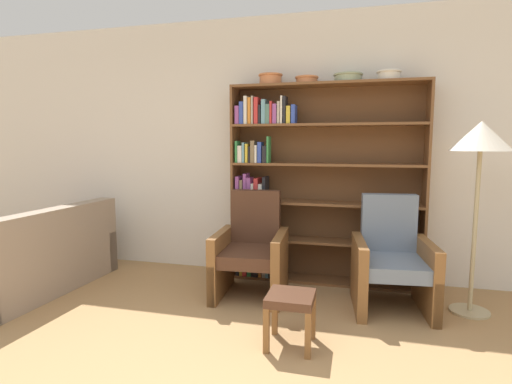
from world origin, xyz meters
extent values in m
cube|color=silver|center=(0.00, 2.72, 1.38)|extent=(12.00, 0.06, 2.75)
cube|color=brown|center=(-0.65, 2.53, 1.01)|extent=(0.02, 0.30, 2.01)
cube|color=brown|center=(1.25, 2.53, 1.01)|extent=(0.02, 0.30, 2.01)
cube|color=brown|center=(0.30, 2.53, 2.00)|extent=(1.87, 0.30, 0.03)
cube|color=brown|center=(0.30, 2.53, 0.01)|extent=(1.87, 0.30, 0.03)
cube|color=brown|center=(0.30, 2.67, 1.01)|extent=(1.87, 0.01, 2.01)
cube|color=black|center=(-0.60, 2.48, 0.12)|extent=(0.03, 0.16, 0.20)
cube|color=gold|center=(-0.56, 2.48, 0.11)|extent=(0.03, 0.17, 0.17)
cube|color=red|center=(-0.52, 2.48, 0.12)|extent=(0.04, 0.17, 0.19)
cube|color=#388C47|center=(-0.47, 2.48, 0.16)|extent=(0.04, 0.16, 0.27)
cube|color=black|center=(-0.43, 2.47, 0.16)|extent=(0.02, 0.15, 0.28)
cube|color=black|center=(-0.40, 2.49, 0.16)|extent=(0.04, 0.18, 0.26)
cube|color=orange|center=(-0.35, 2.46, 0.14)|extent=(0.03, 0.13, 0.23)
cube|color=#B2A899|center=(-0.31, 2.46, 0.14)|extent=(0.03, 0.12, 0.23)
cube|color=#669EB2|center=(-0.27, 2.46, 0.11)|extent=(0.03, 0.13, 0.16)
cube|color=black|center=(-0.25, 2.48, 0.15)|extent=(0.02, 0.17, 0.25)
cube|color=#334CB2|center=(-0.22, 2.46, 0.13)|extent=(0.02, 0.12, 0.22)
cube|color=white|center=(-0.19, 2.47, 0.14)|extent=(0.03, 0.15, 0.24)
cube|color=black|center=(-0.16, 2.50, 0.14)|extent=(0.02, 0.20, 0.22)
cube|color=#7F6B4C|center=(-0.12, 2.46, 0.13)|extent=(0.04, 0.13, 0.21)
cube|color=brown|center=(0.30, 2.53, 0.43)|extent=(1.87, 0.30, 0.03)
cube|color=#B2A899|center=(-0.60, 2.48, 0.58)|extent=(0.02, 0.16, 0.28)
cube|color=black|center=(-0.58, 2.46, 0.54)|extent=(0.02, 0.13, 0.20)
cube|color=#4C756B|center=(-0.55, 2.47, 0.53)|extent=(0.04, 0.15, 0.17)
cube|color=#334CB2|center=(-0.51, 2.50, 0.56)|extent=(0.02, 0.20, 0.23)
cube|color=red|center=(-0.47, 2.46, 0.57)|extent=(0.04, 0.12, 0.26)
cube|color=#7F6B4C|center=(-0.44, 2.47, 0.58)|extent=(0.02, 0.15, 0.27)
cube|color=gold|center=(-0.41, 2.48, 0.55)|extent=(0.03, 0.16, 0.21)
cube|color=black|center=(-0.36, 2.46, 0.55)|extent=(0.04, 0.13, 0.22)
cube|color=white|center=(-0.31, 2.49, 0.53)|extent=(0.04, 0.18, 0.17)
cube|color=#B2A899|center=(-0.27, 2.48, 0.53)|extent=(0.03, 0.16, 0.17)
cube|color=#669EB2|center=(-0.24, 2.46, 0.55)|extent=(0.02, 0.12, 0.22)
cube|color=brown|center=(0.30, 2.53, 0.82)|extent=(1.87, 0.30, 0.02)
cube|color=#994C99|center=(-0.59, 2.47, 0.96)|extent=(0.04, 0.14, 0.25)
cube|color=#7F6B4C|center=(-0.55, 2.47, 0.94)|extent=(0.03, 0.15, 0.21)
cube|color=#994C99|center=(-0.51, 2.48, 0.97)|extent=(0.03, 0.16, 0.28)
cube|color=#994C99|center=(-0.47, 2.47, 0.95)|extent=(0.04, 0.15, 0.24)
cube|color=white|center=(-0.43, 2.46, 0.92)|extent=(0.03, 0.13, 0.18)
cube|color=red|center=(-0.39, 2.49, 0.95)|extent=(0.04, 0.19, 0.23)
cube|color=white|center=(-0.35, 2.48, 0.92)|extent=(0.04, 0.17, 0.17)
cube|color=black|center=(-0.31, 2.49, 0.96)|extent=(0.03, 0.20, 0.25)
cube|color=brown|center=(0.30, 2.53, 1.22)|extent=(1.87, 0.30, 0.02)
cube|color=#388C47|center=(-0.60, 2.46, 1.34)|extent=(0.02, 0.13, 0.22)
cube|color=white|center=(-0.56, 2.50, 1.32)|extent=(0.04, 0.20, 0.17)
cube|color=#669EB2|center=(-0.53, 2.48, 1.33)|extent=(0.02, 0.17, 0.21)
cube|color=gold|center=(-0.49, 2.46, 1.32)|extent=(0.03, 0.13, 0.19)
cube|color=black|center=(-0.46, 2.48, 1.31)|extent=(0.02, 0.18, 0.17)
cube|color=#7F6B4C|center=(-0.43, 2.49, 1.34)|extent=(0.04, 0.19, 0.22)
cube|color=white|center=(-0.39, 2.46, 1.32)|extent=(0.02, 0.12, 0.18)
cube|color=#334CB2|center=(-0.36, 2.47, 1.33)|extent=(0.04, 0.14, 0.21)
cube|color=black|center=(-0.31, 2.47, 1.32)|extent=(0.04, 0.15, 0.17)
cube|color=#388C47|center=(-0.27, 2.46, 1.36)|extent=(0.02, 0.13, 0.27)
cube|color=brown|center=(0.30, 2.53, 1.61)|extent=(1.87, 0.30, 0.02)
cube|color=#994C99|center=(-0.59, 2.47, 1.71)|extent=(0.04, 0.15, 0.18)
cube|color=#334CB2|center=(-0.55, 2.48, 1.73)|extent=(0.04, 0.18, 0.23)
cube|color=white|center=(-0.50, 2.47, 1.76)|extent=(0.03, 0.15, 0.28)
cube|color=orange|center=(-0.46, 2.49, 1.75)|extent=(0.03, 0.18, 0.26)
cube|color=#B2A899|center=(-0.43, 2.46, 1.76)|extent=(0.02, 0.13, 0.28)
cube|color=red|center=(-0.39, 2.49, 1.75)|extent=(0.04, 0.18, 0.26)
cube|color=black|center=(-0.36, 2.46, 1.72)|extent=(0.02, 0.13, 0.19)
cube|color=#669EB2|center=(-0.32, 2.48, 1.74)|extent=(0.04, 0.16, 0.24)
cube|color=#4C756B|center=(-0.27, 2.49, 1.72)|extent=(0.04, 0.19, 0.19)
cube|color=red|center=(-0.24, 2.47, 1.73)|extent=(0.02, 0.14, 0.22)
cube|color=#994C99|center=(-0.20, 2.49, 1.72)|extent=(0.04, 0.19, 0.20)
cube|color=#B2A899|center=(-0.16, 2.49, 1.73)|extent=(0.03, 0.19, 0.22)
cube|color=white|center=(-0.13, 2.49, 1.76)|extent=(0.02, 0.18, 0.27)
cube|color=black|center=(-0.10, 2.47, 1.75)|extent=(0.03, 0.14, 0.27)
cube|color=gold|center=(-0.06, 2.50, 1.71)|extent=(0.04, 0.20, 0.17)
cube|color=#334CB2|center=(-0.02, 2.48, 1.71)|extent=(0.04, 0.16, 0.18)
cylinder|color=#C67547|center=(-0.27, 2.53, 2.07)|extent=(0.22, 0.22, 0.10)
torus|color=#C67547|center=(-0.27, 2.53, 2.11)|extent=(0.25, 0.25, 0.02)
cylinder|color=#C67547|center=(0.10, 2.53, 2.05)|extent=(0.21, 0.21, 0.07)
torus|color=#C67547|center=(0.10, 2.53, 2.07)|extent=(0.23, 0.23, 0.02)
cylinder|color=gray|center=(0.50, 2.53, 2.05)|extent=(0.26, 0.26, 0.08)
torus|color=gray|center=(0.50, 2.53, 2.08)|extent=(0.28, 0.28, 0.02)
cylinder|color=silver|center=(0.87, 2.53, 2.06)|extent=(0.21, 0.21, 0.09)
torus|color=silver|center=(0.87, 2.53, 2.10)|extent=(0.23, 0.23, 0.02)
cube|color=gray|center=(-2.49, 1.57, 0.22)|extent=(0.97, 1.63, 0.44)
cube|color=gray|center=(-2.13, 1.56, 0.63)|extent=(0.24, 1.60, 0.38)
cube|color=gray|center=(-2.46, 2.31, 0.30)|extent=(0.91, 0.15, 0.60)
cube|color=#A83838|center=(-2.27, 1.34, 0.62)|extent=(0.18, 0.37, 0.37)
cube|color=#A83838|center=(-2.25, 1.79, 0.62)|extent=(0.18, 0.37, 0.37)
cube|color=brown|center=(-0.03, 1.67, 0.18)|extent=(0.07, 0.07, 0.36)
cube|color=brown|center=(-0.59, 1.63, 0.18)|extent=(0.07, 0.07, 0.36)
cube|color=brown|center=(-0.06, 2.28, 0.18)|extent=(0.07, 0.07, 0.36)
cube|color=brown|center=(-0.63, 2.24, 0.18)|extent=(0.07, 0.07, 0.36)
cube|color=#4C2D1E|center=(-0.33, 1.95, 0.39)|extent=(0.52, 0.67, 0.12)
cube|color=#4C2D1E|center=(-0.35, 2.23, 0.70)|extent=(0.49, 0.15, 0.55)
cube|color=brown|center=(-0.05, 1.97, 0.30)|extent=(0.12, 0.68, 0.60)
cube|color=brown|center=(-0.61, 1.94, 0.30)|extent=(0.12, 0.68, 0.60)
cube|color=brown|center=(1.25, 1.68, 0.18)|extent=(0.08, 0.08, 0.36)
cube|color=brown|center=(0.68, 1.62, 0.18)|extent=(0.08, 0.08, 0.36)
cube|color=brown|center=(1.19, 2.29, 0.18)|extent=(0.08, 0.08, 0.36)
cube|color=brown|center=(0.62, 2.23, 0.18)|extent=(0.08, 0.08, 0.36)
cube|color=slate|center=(0.93, 1.95, 0.39)|extent=(0.54, 0.69, 0.12)
cube|color=slate|center=(0.90, 2.23, 0.70)|extent=(0.49, 0.17, 0.55)
cube|color=brown|center=(1.21, 1.98, 0.30)|extent=(0.15, 0.68, 0.60)
cube|color=brown|center=(0.65, 1.93, 0.30)|extent=(0.15, 0.68, 0.60)
cylinder|color=tan|center=(1.57, 2.06, 0.01)|extent=(0.32, 0.32, 0.02)
cylinder|color=tan|center=(1.57, 2.06, 0.69)|extent=(0.04, 0.04, 1.35)
cone|color=silver|center=(1.57, 2.06, 1.48)|extent=(0.47, 0.47, 0.24)
cube|color=brown|center=(0.05, 1.27, 0.16)|extent=(0.04, 0.04, 0.32)
cube|color=brown|center=(0.33, 1.27, 0.16)|extent=(0.04, 0.04, 0.32)
cube|color=brown|center=(0.05, 0.98, 0.16)|extent=(0.04, 0.04, 0.32)
cube|color=brown|center=(0.33, 0.98, 0.16)|extent=(0.04, 0.04, 0.32)
cube|color=#4C2D1E|center=(0.19, 1.12, 0.35)|extent=(0.32, 0.32, 0.06)
camera|label=1|loc=(0.63, -1.53, 1.42)|focal=28.00mm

